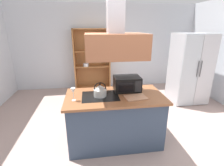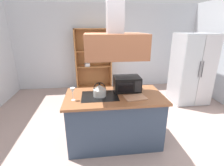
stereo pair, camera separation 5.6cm
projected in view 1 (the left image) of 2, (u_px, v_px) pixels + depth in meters
ground_plane at (123, 138)px, 3.13m from camera, size 7.80×7.80×0.00m
wall_back at (106, 47)px, 5.50m from camera, size 6.00×0.12×2.70m
kitchen_island at (115, 119)px, 2.93m from camera, size 1.64×0.87×0.90m
range_hood at (115, 39)px, 2.49m from camera, size 0.90×0.70×1.16m
refrigerator at (190, 69)px, 4.46m from camera, size 0.90×0.77×1.84m
dish_cabinet at (92, 63)px, 5.40m from camera, size 1.14×0.40×1.94m
kettle at (100, 90)px, 2.72m from camera, size 0.21×0.21×0.24m
cutting_board at (136, 97)px, 2.69m from camera, size 0.37×0.28×0.02m
microwave at (127, 84)px, 2.96m from camera, size 0.46×0.35×0.26m
wine_glass_on_counter at (73, 91)px, 2.55m from camera, size 0.08×0.08×0.21m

